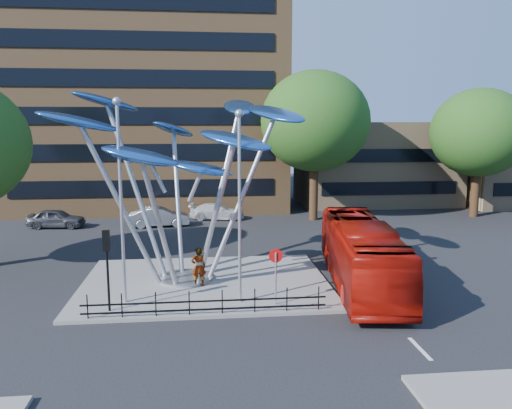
{
  "coord_description": "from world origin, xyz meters",
  "views": [
    {
      "loc": [
        -1.02,
        -17.86,
        7.86
      ],
      "look_at": [
        1.31,
        4.0,
        4.29
      ],
      "focal_mm": 35.0,
      "sensor_mm": 36.0,
      "label": 1
    }
  ],
  "objects": [
    {
      "name": "ground",
      "position": [
        0.0,
        0.0,
        0.0
      ],
      "size": [
        120.0,
        120.0,
        0.0
      ],
      "primitive_type": "plane",
      "color": "black",
      "rests_on": "ground"
    },
    {
      "name": "traffic_island",
      "position": [
        -1.0,
        6.0,
        0.07
      ],
      "size": [
        12.0,
        9.0,
        0.15
      ],
      "primitive_type": "cube",
      "color": "slate",
      "rests_on": "ground"
    },
    {
      "name": "brick_tower",
      "position": [
        -6.0,
        32.0,
        15.0
      ],
      "size": [
        25.0,
        15.0,
        30.0
      ],
      "primitive_type": "cube",
      "color": "brown",
      "rests_on": "ground"
    },
    {
      "name": "low_building_near",
      "position": [
        16.0,
        30.0,
        4.0
      ],
      "size": [
        15.0,
        8.0,
        8.0
      ],
      "primitive_type": "cube",
      "color": "tan",
      "rests_on": "ground"
    },
    {
      "name": "tree_right",
      "position": [
        8.0,
        22.0,
        8.04
      ],
      "size": [
        8.8,
        8.8,
        12.11
      ],
      "color": "black",
      "rests_on": "ground"
    },
    {
      "name": "tree_far",
      "position": [
        22.0,
        22.0,
        7.11
      ],
      "size": [
        8.0,
        8.0,
        10.81
      ],
      "color": "black",
      "rests_on": "ground"
    },
    {
      "name": "leaf_sculpture",
      "position": [
        -2.07,
        6.68,
        6.87
      ],
      "size": [
        12.72,
        9.54,
        9.51
      ],
      "color": "#9EA0A5",
      "rests_on": "traffic_island"
    },
    {
      "name": "street_lamp_left",
      "position": [
        -4.5,
        3.5,
        5.36
      ],
      "size": [
        0.36,
        0.36,
        8.8
      ],
      "color": "#9EA0A5",
      "rests_on": "traffic_island"
    },
    {
      "name": "street_lamp_right",
      "position": [
        0.5,
        3.0,
        5.09
      ],
      "size": [
        0.36,
        0.36,
        8.3
      ],
      "color": "#9EA0A5",
      "rests_on": "traffic_island"
    },
    {
      "name": "traffic_light_island",
      "position": [
        -5.0,
        2.5,
        2.61
      ],
      "size": [
        0.28,
        0.18,
        3.42
      ],
      "color": "black",
      "rests_on": "traffic_island"
    },
    {
      "name": "no_entry_sign_island",
      "position": [
        2.0,
        2.52,
        1.82
      ],
      "size": [
        0.6,
        0.1,
        2.45
      ],
      "color": "#9EA0A5",
      "rests_on": "traffic_island"
    },
    {
      "name": "pedestrian_railing_front",
      "position": [
        -1.0,
        1.7,
        0.55
      ],
      "size": [
        10.0,
        0.06,
        1.0
      ],
      "color": "black",
      "rests_on": "traffic_island"
    },
    {
      "name": "red_bus",
      "position": [
        6.6,
        5.13,
        1.59
      ],
      "size": [
        4.21,
        11.7,
        3.19
      ],
      "primitive_type": "imported",
      "rotation": [
        0.0,
        0.0,
        -0.14
      ],
      "color": "#950E06",
      "rests_on": "ground"
    },
    {
      "name": "pedestrian",
      "position": [
        -1.31,
        5.3,
        1.1
      ],
      "size": [
        0.72,
        0.5,
        1.91
      ],
      "primitive_type": "imported",
      "rotation": [
        0.0,
        0.0,
        3.21
      ],
      "color": "gray",
      "rests_on": "traffic_island"
    },
    {
      "name": "parked_car_left",
      "position": [
        -12.23,
        20.9,
        0.72
      ],
      "size": [
        4.38,
        2.1,
        1.44
      ],
      "primitive_type": "imported",
      "rotation": [
        0.0,
        0.0,
        1.48
      ],
      "color": "#414349",
      "rests_on": "ground"
    },
    {
      "name": "parked_car_mid",
      "position": [
        -4.43,
        20.53,
        0.75
      ],
      "size": [
        4.67,
        1.94,
        1.5
      ],
      "primitive_type": "imported",
      "rotation": [
        0.0,
        0.0,
        1.65
      ],
      "color": "#97999E",
      "rests_on": "ground"
    },
    {
      "name": "parked_car_right",
      "position": [
        0.07,
        23.0,
        0.65
      ],
      "size": [
        4.73,
        2.47,
        1.31
      ],
      "primitive_type": "imported",
      "rotation": [
        0.0,
        0.0,
        1.43
      ],
      "color": "silver",
      "rests_on": "ground"
    }
  ]
}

